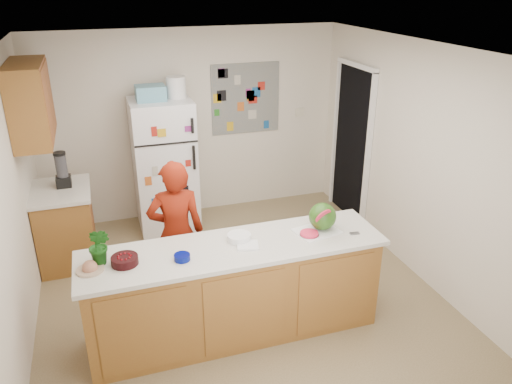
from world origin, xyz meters
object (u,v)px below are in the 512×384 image
object	(u,v)px
person	(177,233)
watermelon	(322,216)
refrigerator	(165,166)
cherry_bowl	(125,260)

from	to	relation	value
person	watermelon	xyz separation A→B (m)	(1.25, -0.65, 0.30)
person	refrigerator	bearing A→B (deg)	-90.22
person	watermelon	world-z (taller)	person
watermelon	cherry_bowl	size ratio (longest dim) A/B	1.15
person	cherry_bowl	world-z (taller)	person
refrigerator	cherry_bowl	size ratio (longest dim) A/B	7.76
refrigerator	cherry_bowl	world-z (taller)	refrigerator
refrigerator	watermelon	xyz separation A→B (m)	(1.10, -2.34, 0.21)
cherry_bowl	person	bearing A→B (deg)	52.58
refrigerator	person	bearing A→B (deg)	-94.92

